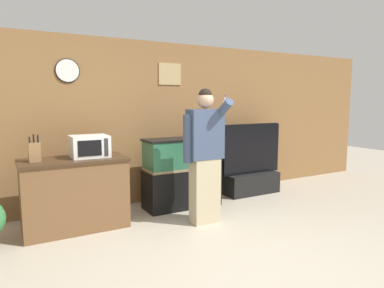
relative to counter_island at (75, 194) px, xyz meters
name	(u,v)px	position (x,y,z in m)	size (l,w,h in m)	color
ground_plane	(237,258)	(1.33, -1.74, -0.46)	(18.00, 18.00, 0.00)	#B2A893
wall_back_paneled	(148,123)	(1.32, 0.71, 0.84)	(10.00, 0.08, 2.60)	olive
counter_island	(75,194)	(0.00, 0.00, 0.00)	(1.32, 0.67, 0.93)	brown
microwave	(89,146)	(0.22, 0.03, 0.60)	(0.47, 0.40, 0.28)	white
knife_block	(35,152)	(-0.45, -0.02, 0.58)	(0.13, 0.11, 0.33)	olive
aquarium_on_stand	(182,173)	(1.64, 0.15, 0.08)	(1.19, 0.48, 1.08)	black
tv_on_stand	(251,173)	(3.08, 0.22, -0.10)	(1.24, 0.40, 1.26)	black
person_standing	(205,154)	(1.58, -0.64, 0.48)	(0.57, 0.43, 1.82)	#BCAD89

